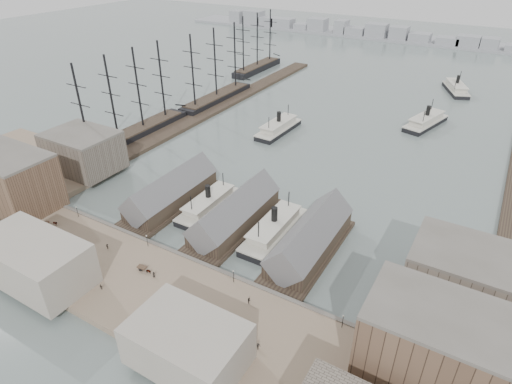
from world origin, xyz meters
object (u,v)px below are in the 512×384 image
Objects in this scene: horse_cart_left at (53,224)px; horse_cart_right at (186,323)px; tram at (378,372)px; ferry_docked_west at (209,204)px; horse_cart_center at (146,270)px.

horse_cart_right is (60.97, -10.57, -0.03)m from horse_cart_left.
horse_cart_left is at bearing 170.90° from tram.
ferry_docked_west reaches higher than horse_cart_left.
tram reaches higher than horse_cart_right.
horse_cart_right is at bearing -59.80° from ferry_docked_west.
tram is 2.01× the size of horse_cart_center.
horse_cart_center is at bearing -54.76° from horse_cart_left.
horse_cart_right is at bearing -176.22° from tram.
tram is 63.40m from horse_cart_center.
horse_cart_left is (-103.52, 1.49, -0.88)m from tram.
horse_cart_center is at bearing 60.86° from horse_cart_right.
horse_cart_right is (-42.55, -9.09, -0.91)m from tram.
tram is 103.54m from horse_cart_left.
horse_cart_center is (5.58, -36.31, 0.45)m from ferry_docked_west.
ferry_docked_west reaches higher than tram.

